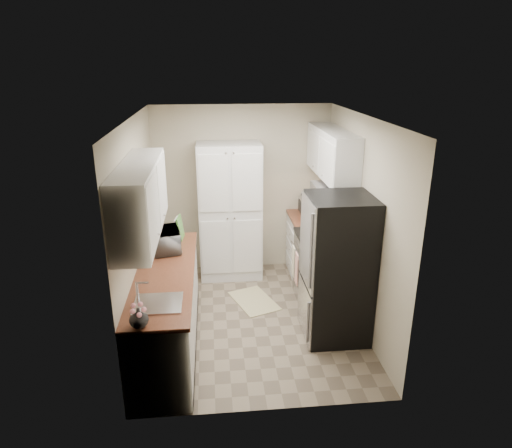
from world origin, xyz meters
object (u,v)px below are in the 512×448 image
object	(u,v)px
toaster_oven	(311,207)
pantry_cabinet	(230,212)
refrigerator	(338,269)
wine_bottle	(160,232)
microwave	(166,240)
electric_range	(322,268)

from	to	relation	value
toaster_oven	pantry_cabinet	bearing A→B (deg)	-178.08
refrigerator	wine_bottle	bearing A→B (deg)	159.73
microwave	wine_bottle	xyz separation A→B (m)	(-0.08, 0.19, 0.03)
pantry_cabinet	toaster_oven	xyz separation A→B (m)	(1.20, 0.02, 0.03)
electric_range	microwave	size ratio (longest dim) A/B	2.41
refrigerator	toaster_oven	distance (m)	1.76
pantry_cabinet	refrigerator	distance (m)	2.07
microwave	wine_bottle	world-z (taller)	wine_bottle
wine_bottle	toaster_oven	world-z (taller)	wine_bottle
pantry_cabinet	refrigerator	xyz separation A→B (m)	(1.14, -1.73, -0.15)
refrigerator	wine_bottle	size ratio (longest dim) A/B	5.24
refrigerator	toaster_oven	bearing A→B (deg)	88.04
electric_range	wine_bottle	size ratio (longest dim) A/B	3.48
pantry_cabinet	wine_bottle	xyz separation A→B (m)	(-0.90, -0.97, 0.08)
wine_bottle	pantry_cabinet	bearing A→B (deg)	47.00
refrigerator	wine_bottle	distance (m)	2.19
electric_range	refrigerator	size ratio (longest dim) A/B	0.66
refrigerator	microwave	size ratio (longest dim) A/B	3.62
pantry_cabinet	wine_bottle	distance (m)	1.33
pantry_cabinet	electric_range	world-z (taller)	pantry_cabinet
toaster_oven	wine_bottle	bearing A→B (deg)	-153.97
pantry_cabinet	electric_range	distance (m)	1.58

